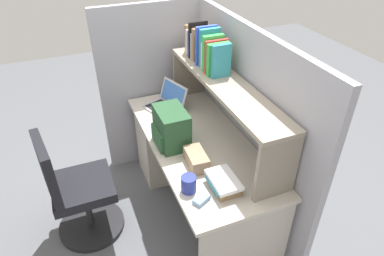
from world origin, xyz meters
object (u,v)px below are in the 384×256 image
Objects in this scene: laptop at (167,103)px; snack_canister at (189,184)px; backpack at (171,128)px; office_chair at (77,195)px; paper_cup at (162,122)px; tissue_box at (196,159)px; computer_mouse at (201,199)px.

laptop reaches higher than snack_canister.
backpack is 0.32× the size of office_chair.
laptop reaches higher than paper_cup.
snack_canister is (0.51, -0.06, -0.08)m from backpack.
snack_canister is at bearing -140.31° from office_chair.
office_chair is (-0.59, -0.67, -0.39)m from snack_canister.
laptop is at bearing 165.12° from backpack.
snack_canister is at bearing -4.80° from paper_cup.
laptop is 0.51m from backpack.
tissue_box is at bearing -3.94° from laptop.
office_chair reaches higher than paper_cup.
backpack is at bearing 172.89° from snack_canister.
tissue_box is (0.52, 0.08, 0.00)m from paper_cup.
laptop is 0.41× the size of office_chair.
laptop is 3.91× the size of paper_cup.
paper_cup is (-0.22, -0.00, -0.09)m from backpack.
computer_mouse is at bearing -7.99° from laptop.
paper_cup is at bearing -179.49° from backpack.
backpack reaches higher than computer_mouse.
office_chair is (-0.71, -0.71, -0.35)m from computer_mouse.
tissue_box reaches higher than paper_cup.
backpack is at bearing -105.49° from office_chair.
laptop reaches higher than computer_mouse.
snack_canister is at bearing -7.11° from backpack.
paper_cup is (0.26, -0.13, -0.00)m from laptop.
office_chair is at bearing -131.22° from snack_canister.
tissue_box is 0.25m from snack_canister.
paper_cup is at bearing -26.49° from laptop.
snack_canister is 0.12× the size of office_chair.
office_chair reaches higher than snack_canister.
snack_canister is 0.98m from office_chair.
snack_canister is (0.73, -0.06, 0.01)m from paper_cup.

